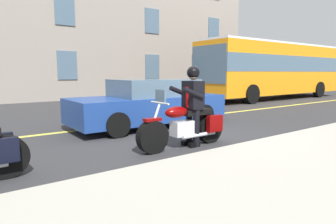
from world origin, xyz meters
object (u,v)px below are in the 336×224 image
object	(u,v)px
motorcycle_main	(186,126)
bus_near	(274,68)
car_dark	(150,103)
rider_main	(192,99)

from	to	relation	value
motorcycle_main	bus_near	world-z (taller)	bus_near
bus_near	car_dark	xyz separation A→B (m)	(11.14, 3.42, -1.18)
motorcycle_main	car_dark	bearing A→B (deg)	-105.88
rider_main	car_dark	world-z (taller)	rider_main
rider_main	bus_near	xyz separation A→B (m)	(-11.68, -5.97, 0.84)
rider_main	car_dark	xyz separation A→B (m)	(-0.54, -2.55, -0.35)
rider_main	bus_near	distance (m)	13.14
motorcycle_main	bus_near	size ratio (longest dim) A/B	0.20
car_dark	motorcycle_main	bearing A→B (deg)	74.12
motorcycle_main	car_dark	xyz separation A→B (m)	(-0.73, -2.55, 0.24)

